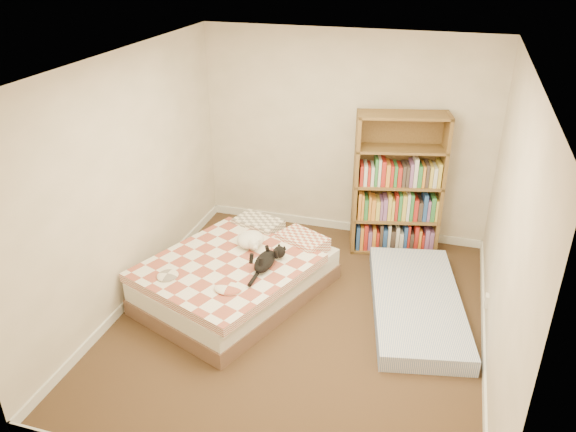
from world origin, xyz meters
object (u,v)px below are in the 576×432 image
(black_cat, at_px, (266,260))
(white_dog, at_px, (251,240))
(bed, at_px, (238,275))
(floor_mattress, at_px, (416,303))
(bookshelf, at_px, (396,203))

(black_cat, height_order, white_dog, white_dog)
(bed, bearing_deg, white_dog, 95.80)
(black_cat, xyz_separation_m, white_dog, (-0.27, 0.32, 0.01))
(floor_mattress, bearing_deg, bed, 175.94)
(bookshelf, relative_size, white_dog, 4.76)
(bed, distance_m, bookshelf, 2.07)
(white_dog, bearing_deg, bed, -97.10)
(bed, xyz_separation_m, black_cat, (0.34, -0.08, 0.29))
(floor_mattress, distance_m, black_cat, 1.58)
(bed, xyz_separation_m, floor_mattress, (1.83, 0.24, -0.15))
(bookshelf, xyz_separation_m, floor_mattress, (0.39, -1.21, -0.52))
(bookshelf, bearing_deg, black_cat, -138.58)
(bed, relative_size, black_cat, 3.33)
(bed, height_order, bookshelf, bookshelf)
(floor_mattress, bearing_deg, bookshelf, 96.39)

